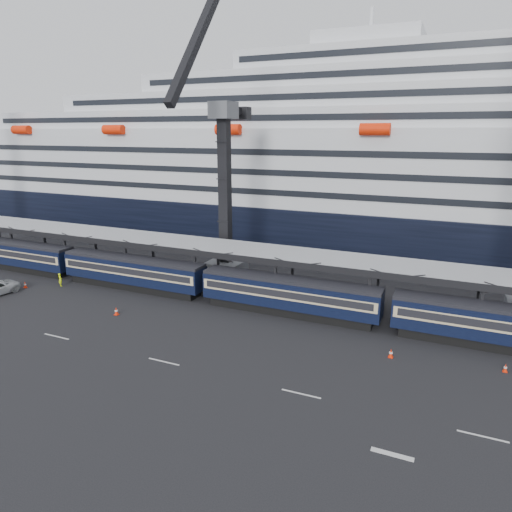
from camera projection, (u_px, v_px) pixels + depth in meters
The scene contains 11 objects.
ground at pixel (341, 374), 36.10m from camera, with size 260.00×260.00×0.00m, color black.
lane_markings at pixel (451, 440), 28.32m from camera, with size 111.00×4.27×0.02m.
train at pixel (320, 298), 46.15m from camera, with size 133.05×3.00×4.05m.
canopy at pixel (376, 265), 47.07m from camera, with size 130.00×6.25×5.53m.
cruise_ship at pixel (405, 171), 73.86m from camera, with size 214.09×28.84×34.00m.
crane_dark_near at pixel (223, 186), 57.10m from camera, with size 4.50×17.75×35.08m.
worker at pixel (60, 280), 56.33m from camera, with size 0.60×0.40×1.65m, color #DFFF0D.
traffic_cone_b at pixel (25, 285), 55.85m from camera, with size 0.39×0.39×0.77m.
traffic_cone_c at pixel (116, 311), 47.60m from camera, with size 0.43×0.43×0.85m.
traffic_cone_d at pixel (391, 353), 38.63m from camera, with size 0.40×0.40×0.81m.
traffic_cone_e at pixel (505, 368), 36.32m from camera, with size 0.35×0.35×0.71m.
Camera 1 is at (6.82, -32.32, 18.57)m, focal length 32.00 mm.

